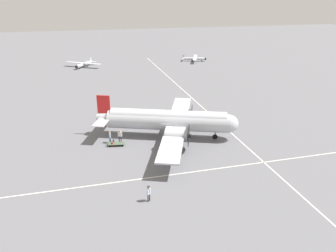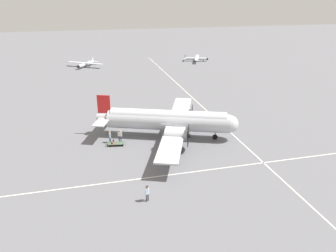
{
  "view_description": "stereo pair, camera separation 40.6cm",
  "coord_description": "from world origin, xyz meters",
  "px_view_note": "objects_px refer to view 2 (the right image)",
  "views": [
    {
      "loc": [
        -40.35,
        10.61,
        18.54
      ],
      "look_at": [
        0.0,
        0.0,
        1.64
      ],
      "focal_mm": 35.0,
      "sensor_mm": 36.0,
      "label": 1
    },
    {
      "loc": [
        -40.45,
        10.22,
        18.54
      ],
      "look_at": [
        0.0,
        0.0,
        1.64
      ],
      "focal_mm": 35.0,
      "sensor_mm": 36.0,
      "label": 2
    }
  ],
  "objects_px": {
    "crew_foreground": "(147,192)",
    "passenger_boarding": "(110,136)",
    "ramp_agent": "(120,135)",
    "baggage_cart": "(116,143)",
    "light_aircraft_distant": "(197,59)",
    "light_aircraft_taxiing": "(85,64)",
    "suitcase_upright_spare": "(113,141)",
    "suitcase_near_door": "(112,144)",
    "airliner_main": "(171,120)"
  },
  "relations": [
    {
      "from": "ramp_agent",
      "to": "light_aircraft_distant",
      "type": "xyz_separation_m",
      "value": [
        51.47,
        -28.32,
        -0.3
      ]
    },
    {
      "from": "crew_foreground",
      "to": "ramp_agent",
      "type": "xyz_separation_m",
      "value": [
        14.18,
        1.0,
        0.06
      ]
    },
    {
      "from": "airliner_main",
      "to": "baggage_cart",
      "type": "xyz_separation_m",
      "value": [
        -0.83,
        7.67,
        -2.23
      ]
    },
    {
      "from": "baggage_cart",
      "to": "light_aircraft_distant",
      "type": "distance_m",
      "value": 59.86
    },
    {
      "from": "baggage_cart",
      "to": "crew_foreground",
      "type": "bearing_deg",
      "value": -73.68
    },
    {
      "from": "airliner_main",
      "to": "light_aircraft_distant",
      "type": "relative_size",
      "value": 2.44
    },
    {
      "from": "suitcase_upright_spare",
      "to": "light_aircraft_taxiing",
      "type": "bearing_deg",
      "value": 3.04
    },
    {
      "from": "baggage_cart",
      "to": "ramp_agent",
      "type": "bearing_deg",
      "value": 64.22
    },
    {
      "from": "passenger_boarding",
      "to": "baggage_cart",
      "type": "height_order",
      "value": "passenger_boarding"
    },
    {
      "from": "crew_foreground",
      "to": "light_aircraft_taxiing",
      "type": "xyz_separation_m",
      "value": [
        65.2,
        4.61,
        -0.2
      ]
    },
    {
      "from": "crew_foreground",
      "to": "baggage_cart",
      "type": "relative_size",
      "value": 0.73
    },
    {
      "from": "crew_foreground",
      "to": "ramp_agent",
      "type": "distance_m",
      "value": 14.22
    },
    {
      "from": "suitcase_near_door",
      "to": "suitcase_upright_spare",
      "type": "relative_size",
      "value": 1.01
    },
    {
      "from": "crew_foreground",
      "to": "passenger_boarding",
      "type": "bearing_deg",
      "value": -118.38
    },
    {
      "from": "crew_foreground",
      "to": "suitcase_near_door",
      "type": "xyz_separation_m",
      "value": [
        13.34,
        2.14,
        -0.8
      ]
    },
    {
      "from": "suitcase_near_door",
      "to": "light_aircraft_distant",
      "type": "xyz_separation_m",
      "value": [
        52.32,
        -29.46,
        0.56
      ]
    },
    {
      "from": "crew_foreground",
      "to": "passenger_boarding",
      "type": "height_order",
      "value": "crew_foreground"
    },
    {
      "from": "passenger_boarding",
      "to": "suitcase_upright_spare",
      "type": "distance_m",
      "value": 0.89
    },
    {
      "from": "light_aircraft_distant",
      "to": "crew_foreground",
      "type": "bearing_deg",
      "value": -91.51
    },
    {
      "from": "passenger_boarding",
      "to": "airliner_main",
      "type": "bearing_deg",
      "value": 77.41
    },
    {
      "from": "suitcase_upright_spare",
      "to": "light_aircraft_distant",
      "type": "xyz_separation_m",
      "value": [
        51.45,
        -29.22,
        0.56
      ]
    },
    {
      "from": "light_aircraft_distant",
      "to": "light_aircraft_taxiing",
      "type": "height_order",
      "value": "light_aircraft_taxiing"
    },
    {
      "from": "passenger_boarding",
      "to": "light_aircraft_taxiing",
      "type": "height_order",
      "value": "light_aircraft_taxiing"
    },
    {
      "from": "crew_foreground",
      "to": "light_aircraft_taxiing",
      "type": "bearing_deg",
      "value": -123.53
    },
    {
      "from": "light_aircraft_distant",
      "to": "suitcase_upright_spare",
      "type": "bearing_deg",
      "value": -98.51
    },
    {
      "from": "crew_foreground",
      "to": "suitcase_near_door",
      "type": "bearing_deg",
      "value": -118.46
    },
    {
      "from": "suitcase_near_door",
      "to": "baggage_cart",
      "type": "bearing_deg",
      "value": -97.84
    },
    {
      "from": "airliner_main",
      "to": "passenger_boarding",
      "type": "bearing_deg",
      "value": -160.13
    },
    {
      "from": "ramp_agent",
      "to": "suitcase_upright_spare",
      "type": "bearing_deg",
      "value": -159.88
    },
    {
      "from": "airliner_main",
      "to": "suitcase_near_door",
      "type": "height_order",
      "value": "airliner_main"
    },
    {
      "from": "baggage_cart",
      "to": "light_aircraft_taxiing",
      "type": "xyz_separation_m",
      "value": [
        51.92,
        2.97,
        0.56
      ]
    },
    {
      "from": "crew_foreground",
      "to": "ramp_agent",
      "type": "height_order",
      "value": "ramp_agent"
    },
    {
      "from": "crew_foreground",
      "to": "light_aircraft_distant",
      "type": "distance_m",
      "value": 71.12
    },
    {
      "from": "passenger_boarding",
      "to": "ramp_agent",
      "type": "bearing_deg",
      "value": 72.92
    },
    {
      "from": "ramp_agent",
      "to": "suitcase_near_door",
      "type": "distance_m",
      "value": 1.66
    },
    {
      "from": "suitcase_near_door",
      "to": "light_aircraft_taxiing",
      "type": "bearing_deg",
      "value": 2.73
    },
    {
      "from": "airliner_main",
      "to": "light_aircraft_taxiing",
      "type": "height_order",
      "value": "airliner_main"
    },
    {
      "from": "crew_foreground",
      "to": "baggage_cart",
      "type": "bearing_deg",
      "value": -120.53
    },
    {
      "from": "ramp_agent",
      "to": "airliner_main",
      "type": "bearing_deg",
      "value": 20.76
    },
    {
      "from": "airliner_main",
      "to": "ramp_agent",
      "type": "distance_m",
      "value": 7.17
    },
    {
      "from": "baggage_cart",
      "to": "passenger_boarding",
      "type": "bearing_deg",
      "value": 132.08
    },
    {
      "from": "suitcase_near_door",
      "to": "suitcase_upright_spare",
      "type": "bearing_deg",
      "value": -15.6
    },
    {
      "from": "crew_foreground",
      "to": "suitcase_upright_spare",
      "type": "relative_size",
      "value": 3.33
    },
    {
      "from": "airliner_main",
      "to": "suitcase_near_door",
      "type": "xyz_separation_m",
      "value": [
        -0.76,
        8.17,
        -2.27
      ]
    },
    {
      "from": "ramp_agent",
      "to": "baggage_cart",
      "type": "xyz_separation_m",
      "value": [
        -0.91,
        0.64,
        -0.82
      ]
    },
    {
      "from": "suitcase_upright_spare",
      "to": "light_aircraft_taxiing",
      "type": "xyz_separation_m",
      "value": [
        50.99,
        2.71,
        0.61
      ]
    },
    {
      "from": "baggage_cart",
      "to": "light_aircraft_distant",
      "type": "xyz_separation_m",
      "value": [
        52.39,
        -28.96,
        0.52
      ]
    },
    {
      "from": "suitcase_upright_spare",
      "to": "light_aircraft_distant",
      "type": "height_order",
      "value": "light_aircraft_distant"
    },
    {
      "from": "crew_foreground",
      "to": "passenger_boarding",
      "type": "distance_m",
      "value": 14.51
    },
    {
      "from": "airliner_main",
      "to": "suitcase_near_door",
      "type": "relative_size",
      "value": 44.83
    }
  ]
}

